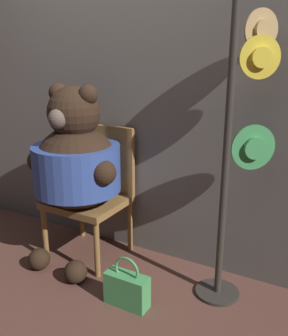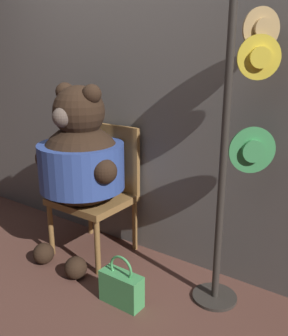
{
  "view_description": "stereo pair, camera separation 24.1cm",
  "coord_description": "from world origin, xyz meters",
  "views": [
    {
      "loc": [
        1.45,
        -1.81,
        1.49
      ],
      "look_at": [
        0.31,
        0.19,
        0.78
      ],
      "focal_mm": 40.0,
      "sensor_mm": 36.0,
      "label": 1
    },
    {
      "loc": [
        1.65,
        -1.68,
        1.49
      ],
      "look_at": [
        0.31,
        0.19,
        0.78
      ],
      "focal_mm": 40.0,
      "sensor_mm": 36.0,
      "label": 2
    }
  ],
  "objects": [
    {
      "name": "ground_plane",
      "position": [
        0.0,
        0.0,
        0.0
      ],
      "size": [
        14.0,
        14.0,
        0.0
      ],
      "primitive_type": "plane",
      "color": "brown"
    },
    {
      "name": "wall_back",
      "position": [
        0.0,
        0.56,
        1.39
      ],
      "size": [
        8.0,
        0.1,
        2.77
      ],
      "color": "#66605B",
      "rests_on": "ground_plane"
    },
    {
      "name": "chair",
      "position": [
        -0.19,
        0.32,
        0.52
      ],
      "size": [
        0.54,
        0.49,
        0.97
      ],
      "color": "olive",
      "rests_on": "ground_plane"
    },
    {
      "name": "teddy_bear",
      "position": [
        -0.21,
        0.15,
        0.76
      ],
      "size": [
        0.74,
        0.66,
        1.3
      ],
      "color": "black",
      "rests_on": "ground_plane"
    },
    {
      "name": "hat_display_rack",
      "position": [
        0.89,
        0.29,
        0.94
      ],
      "size": [
        0.37,
        0.37,
        1.75
      ],
      "color": "#332D28",
      "rests_on": "ground_plane"
    },
    {
      "name": "handbag_on_ground",
      "position": [
        0.39,
        -0.15,
        0.11
      ],
      "size": [
        0.28,
        0.11,
        0.33
      ],
      "color": "#479E56",
      "rests_on": "ground_plane"
    }
  ]
}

